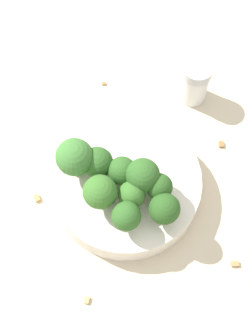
# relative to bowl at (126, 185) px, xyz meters

# --- Properties ---
(ground_plane) EXTENTS (3.00, 3.00, 0.00)m
(ground_plane) POSITION_rel_bowl_xyz_m (0.00, 0.00, -0.02)
(ground_plane) COLOR beige
(bowl) EXTENTS (0.20, 0.20, 0.04)m
(bowl) POSITION_rel_bowl_xyz_m (0.00, 0.00, 0.00)
(bowl) COLOR silver
(bowl) RESTS_ON ground_plane
(broccoli_floret_0) EXTENTS (0.05, 0.05, 0.06)m
(broccoli_floret_0) POSITION_rel_bowl_xyz_m (0.05, -0.04, 0.06)
(broccoli_floret_0) COLOR #7A9E5B
(broccoli_floret_0) RESTS_ON bowl
(broccoli_floret_1) EXTENTS (0.04, 0.04, 0.05)m
(broccoli_floret_1) POSITION_rel_bowl_xyz_m (0.01, 0.00, 0.05)
(broccoli_floret_1) COLOR #8EB770
(broccoli_floret_1) RESTS_ON bowl
(broccoli_floret_2) EXTENTS (0.04, 0.04, 0.06)m
(broccoli_floret_2) POSITION_rel_bowl_xyz_m (0.04, 0.02, 0.05)
(broccoli_floret_2) COLOR #7A9E5B
(broccoli_floret_2) RESTS_ON bowl
(broccoli_floret_3) EXTENTS (0.03, 0.03, 0.05)m
(broccoli_floret_3) POSITION_rel_bowl_xyz_m (-0.02, 0.04, 0.05)
(broccoli_floret_3) COLOR #8EB770
(broccoli_floret_3) RESTS_ON bowl
(broccoli_floret_4) EXTENTS (0.04, 0.04, 0.05)m
(broccoli_floret_4) POSITION_rel_bowl_xyz_m (0.03, -0.02, 0.05)
(broccoli_floret_4) COLOR #7A9E5B
(broccoli_floret_4) RESTS_ON bowl
(broccoli_floret_5) EXTENTS (0.03, 0.03, 0.05)m
(broccoli_floret_5) POSITION_rel_bowl_xyz_m (0.01, 0.03, 0.04)
(broccoli_floret_5) COLOR #7A9E5B
(broccoli_floret_5) RESTS_ON bowl
(broccoli_floret_6) EXTENTS (0.04, 0.04, 0.05)m
(broccoli_floret_6) POSITION_rel_bowl_xyz_m (0.03, 0.05, 0.05)
(broccoli_floret_6) COLOR #7A9E5B
(broccoli_floret_6) RESTS_ON bowl
(broccoli_floret_7) EXTENTS (0.04, 0.04, 0.05)m
(broccoli_floret_7) POSITION_rel_bowl_xyz_m (-0.02, 0.07, 0.05)
(broccoli_floret_7) COLOR #8EB770
(broccoli_floret_7) RESTS_ON bowl
(broccoli_floret_8) EXTENTS (0.04, 0.04, 0.06)m
(broccoli_floret_8) POSITION_rel_bowl_xyz_m (-0.01, 0.02, 0.06)
(broccoli_floret_8) COLOR #8EB770
(broccoli_floret_8) RESTS_ON bowl
(pepper_shaker) EXTENTS (0.04, 0.04, 0.07)m
(pepper_shaker) POSITION_rel_bowl_xyz_m (-0.16, -0.09, 0.02)
(pepper_shaker) COLOR silver
(pepper_shaker) RESTS_ON ground_plane
(almond_crumb_0) EXTENTS (0.01, 0.01, 0.01)m
(almond_crumb_0) POSITION_rel_bowl_xyz_m (0.11, -0.04, -0.01)
(almond_crumb_0) COLOR #AD7F4C
(almond_crumb_0) RESTS_ON ground_plane
(almond_crumb_1) EXTENTS (0.01, 0.01, 0.01)m
(almond_crumb_1) POSITION_rel_bowl_xyz_m (-0.05, -0.17, -0.02)
(almond_crumb_1) COLOR olive
(almond_crumb_1) RESTS_ON ground_plane
(almond_crumb_2) EXTENTS (0.01, 0.01, 0.01)m
(almond_crumb_2) POSITION_rel_bowl_xyz_m (-0.08, 0.15, -0.01)
(almond_crumb_2) COLOR #AD7F4C
(almond_crumb_2) RESTS_ON ground_plane
(almond_crumb_3) EXTENTS (0.01, 0.01, 0.01)m
(almond_crumb_3) POSITION_rel_bowl_xyz_m (-0.15, -0.00, -0.01)
(almond_crumb_3) COLOR olive
(almond_crumb_3) RESTS_ON ground_plane
(almond_crumb_4) EXTENTS (0.01, 0.01, 0.01)m
(almond_crumb_4) POSITION_rel_bowl_xyz_m (0.11, 0.11, -0.01)
(almond_crumb_4) COLOR tan
(almond_crumb_4) RESTS_ON ground_plane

